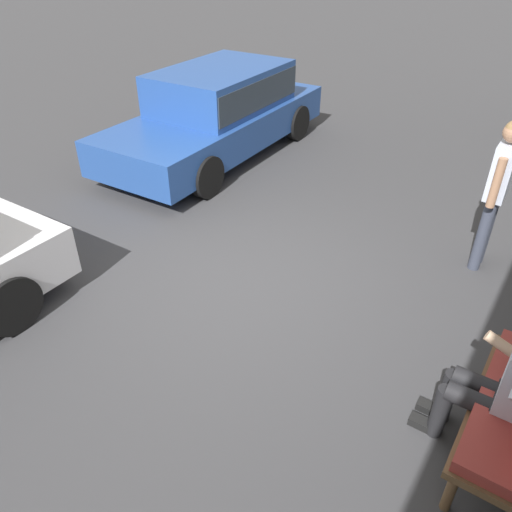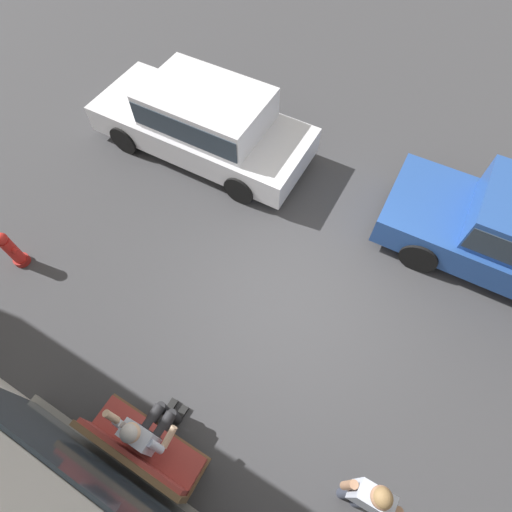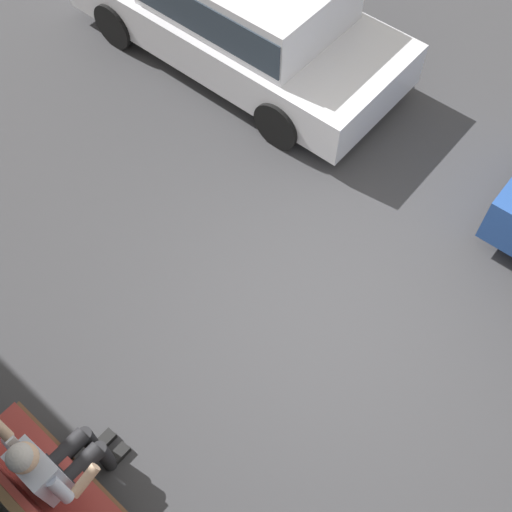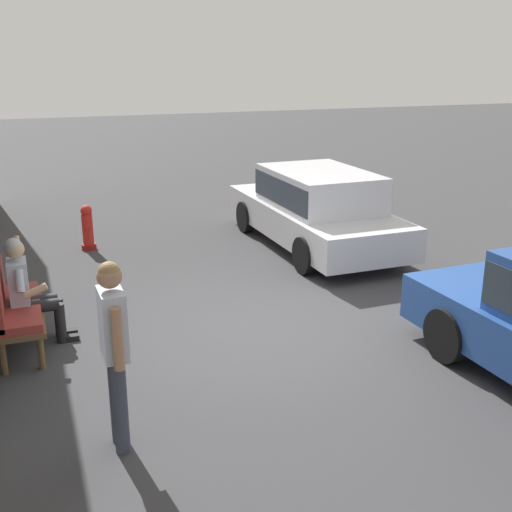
% 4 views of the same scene
% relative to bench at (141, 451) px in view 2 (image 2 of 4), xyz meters
% --- Properties ---
extents(ground_plane, '(60.00, 60.00, 0.00)m').
position_rel_bench_xyz_m(ground_plane, '(-0.59, -2.90, -0.56)').
color(ground_plane, '#38383A').
extents(bench, '(1.55, 0.55, 0.99)m').
position_rel_bench_xyz_m(bench, '(0.00, 0.00, 0.00)').
color(bench, brown).
rests_on(bench, ground_plane).
extents(person_on_phone, '(0.73, 0.74, 1.33)m').
position_rel_bench_xyz_m(person_on_phone, '(0.04, -0.22, 0.13)').
color(person_on_phone, black).
rests_on(person_on_phone, ground_plane).
extents(parked_car_mid, '(4.36, 1.88, 1.40)m').
position_rel_bench_xyz_m(parked_car_mid, '(2.52, -5.14, 0.20)').
color(parked_car_mid, silver).
rests_on(parked_car_mid, ground_plane).
extents(pedestrian_standing, '(0.55, 0.21, 1.73)m').
position_rel_bench_xyz_m(pedestrian_standing, '(-2.47, -0.88, 0.46)').
color(pedestrian_standing, '#383D4C').
rests_on(pedestrian_standing, ground_plane).
extents(fire_hydrant, '(0.38, 0.26, 0.81)m').
position_rel_bench_xyz_m(fire_hydrant, '(3.77, -1.28, -0.17)').
color(fire_hydrant, maroon).
rests_on(fire_hydrant, ground_plane).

